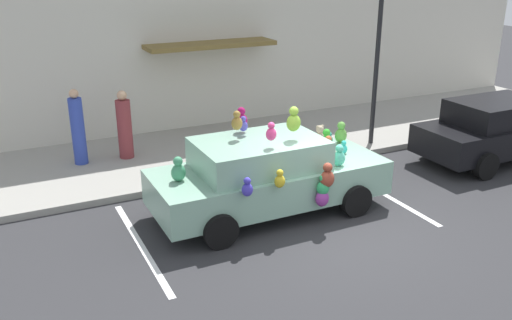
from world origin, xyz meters
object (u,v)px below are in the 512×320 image
parked_sedan_behind (500,129)px  pedestrian_walking_past (78,129)px  pedestrian_near_shopfront (125,127)px  plush_covered_car (268,174)px  street_lamp_post (378,48)px  teddy_bear_on_sidewalk (320,136)px

parked_sedan_behind → pedestrian_walking_past: bearing=157.7°
pedestrian_near_shopfront → pedestrian_walking_past: pedestrian_walking_past is taller
plush_covered_car → pedestrian_walking_past: 5.02m
plush_covered_car → parked_sedan_behind: 6.59m
parked_sedan_behind → pedestrian_near_shopfront: bearing=155.5°
street_lamp_post → pedestrian_walking_past: size_ratio=2.26×
teddy_bear_on_sidewalk → pedestrian_near_shopfront: pedestrian_near_shopfront is taller
pedestrian_walking_past → plush_covered_car: bearing=-54.4°
street_lamp_post → pedestrian_near_shopfront: street_lamp_post is taller
parked_sedan_behind → pedestrian_walking_past: size_ratio=2.44×
plush_covered_car → street_lamp_post: bearing=28.0°
parked_sedan_behind → street_lamp_post: street_lamp_post is taller
pedestrian_walking_past → street_lamp_post: bearing=-14.1°
plush_covered_car → parked_sedan_behind: plush_covered_car is taller
plush_covered_car → pedestrian_near_shopfront: size_ratio=2.76×
plush_covered_car → teddy_bear_on_sidewalk: (2.92, 2.68, -0.40)m
pedestrian_near_shopfront → street_lamp_post: bearing=-15.9°
parked_sedan_behind → street_lamp_post: size_ratio=1.08×
teddy_bear_on_sidewalk → pedestrian_near_shopfront: bearing=164.3°
parked_sedan_behind → plush_covered_car: bearing=-178.4°
teddy_bear_on_sidewalk → street_lamp_post: street_lamp_post is taller
teddy_bear_on_sidewalk → street_lamp_post: size_ratio=0.14×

